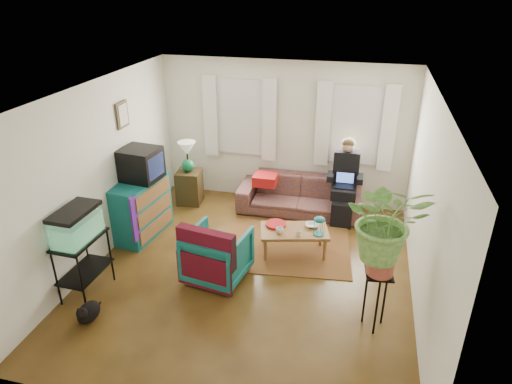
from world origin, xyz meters
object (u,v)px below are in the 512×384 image
(dresser, at_px, (140,208))
(coffee_table, at_px, (294,242))
(side_table, at_px, (190,187))
(plant_stand, at_px, (375,300))
(aquarium_stand, at_px, (84,266))
(armchair, at_px, (217,252))
(sofa, at_px, (299,190))

(dresser, relative_size, coffee_table, 1.05)
(side_table, distance_m, coffee_table, 2.53)
(coffee_table, distance_m, plant_stand, 1.83)
(aquarium_stand, height_order, coffee_table, aquarium_stand)
(aquarium_stand, xyz_separation_m, coffee_table, (2.53, 1.60, -0.21))
(aquarium_stand, bearing_deg, side_table, 85.06)
(side_table, xyz_separation_m, aquarium_stand, (-0.35, -2.87, 0.10))
(dresser, relative_size, armchair, 1.31)
(side_table, relative_size, dresser, 0.60)
(sofa, height_order, side_table, sofa)
(armchair, bearing_deg, side_table, -49.92)
(coffee_table, xyz_separation_m, plant_stand, (1.21, -1.36, 0.18))
(side_table, height_order, aquarium_stand, aquarium_stand)
(sofa, distance_m, side_table, 2.05)
(armchair, bearing_deg, plant_stand, 176.13)
(armchair, distance_m, coffee_table, 1.28)
(sofa, relative_size, plant_stand, 2.76)
(sofa, relative_size, coffee_table, 2.14)
(sofa, relative_size, armchair, 2.67)
(aquarium_stand, bearing_deg, plant_stand, 5.63)
(dresser, bearing_deg, sofa, 37.55)
(side_table, distance_m, armchair, 2.46)
(armchair, height_order, plant_stand, armchair)
(armchair, height_order, coffee_table, armchair)
(dresser, xyz_separation_m, coffee_table, (2.52, 0.00, -0.27))
(dresser, distance_m, coffee_table, 2.54)
(sofa, bearing_deg, side_table, -176.88)
(plant_stand, bearing_deg, side_table, 142.19)
(aquarium_stand, distance_m, coffee_table, 3.01)
(side_table, distance_m, aquarium_stand, 2.89)
(side_table, bearing_deg, plant_stand, -37.81)
(side_table, height_order, dresser, dresser)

